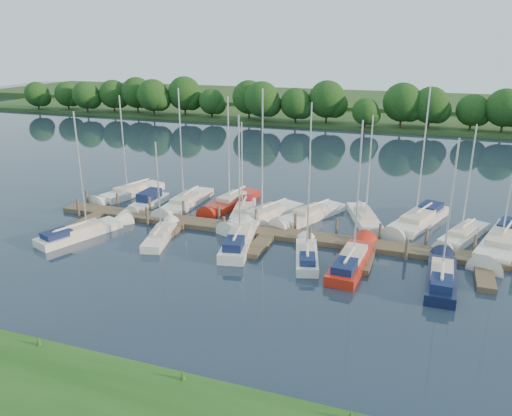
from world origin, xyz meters
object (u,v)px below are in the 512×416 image
(dock, at_px, (268,236))
(sailboat_n_5, at_px, (264,218))
(sailboat_n_0, at_px, (130,193))
(sailboat_s_2, at_px, (239,242))
(motorboat, at_px, (149,203))

(dock, bearing_deg, sailboat_n_5, 113.15)
(sailboat_n_0, height_order, sailboat_s_2, sailboat_n_0)
(sailboat_n_0, bearing_deg, motorboat, 165.35)
(motorboat, height_order, sailboat_n_5, sailboat_n_5)
(sailboat_n_0, bearing_deg, sailboat_n_5, -171.82)
(dock, xyz_separation_m, sailboat_n_0, (-16.97, 6.11, 0.07))
(sailboat_n_0, relative_size, sailboat_n_5, 0.88)
(dock, bearing_deg, motorboat, 163.94)
(motorboat, relative_size, sailboat_s_2, 0.53)
(sailboat_n_0, xyz_separation_m, sailboat_n_5, (15.43, -2.50, 0.01))
(dock, relative_size, sailboat_s_2, 3.78)
(motorboat, xyz_separation_m, sailboat_s_2, (11.74, -6.19, -0.03))
(dock, distance_m, sailboat_n_5, 3.93)
(dock, xyz_separation_m, sailboat_n_5, (-1.54, 3.61, 0.08))
(motorboat, height_order, sailboat_s_2, sailboat_s_2)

